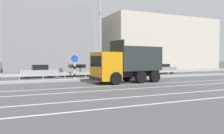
# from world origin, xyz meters

# --- Properties ---
(ground_plane) EXTENTS (320.00, 320.00, 0.00)m
(ground_plane) POSITION_xyz_m (0.00, 0.00, 0.00)
(ground_plane) COLOR #4C4C4F
(lane_strip_0) EXTENTS (65.05, 0.16, 0.01)m
(lane_strip_0) POSITION_xyz_m (1.61, -3.18, 0.00)
(lane_strip_0) COLOR silver
(lane_strip_0) RESTS_ON ground_plane
(lane_strip_1) EXTENTS (65.05, 0.16, 0.01)m
(lane_strip_1) POSITION_xyz_m (1.61, -5.26, 0.00)
(lane_strip_1) COLOR silver
(lane_strip_1) RESTS_ON ground_plane
(lane_strip_2) EXTENTS (65.05, 0.16, 0.01)m
(lane_strip_2) POSITION_xyz_m (1.61, -8.17, 0.00)
(lane_strip_2) COLOR silver
(lane_strip_2) RESTS_ON ground_plane
(lane_strip_3) EXTENTS (65.05, 0.16, 0.01)m
(lane_strip_3) POSITION_xyz_m (1.61, -10.21, 0.00)
(lane_strip_3) COLOR silver
(lane_strip_3) RESTS_ON ground_plane
(median_island) EXTENTS (35.78, 1.10, 0.18)m
(median_island) POSITION_xyz_m (0.00, 1.84, 0.09)
(median_island) COLOR gray
(median_island) RESTS_ON ground_plane
(median_guardrail) EXTENTS (65.05, 0.09, 0.78)m
(median_guardrail) POSITION_xyz_m (0.00, 2.80, 0.57)
(median_guardrail) COLOR #9EA0A5
(median_guardrail) RESTS_ON ground_plane
(dump_truck) EXTENTS (6.49, 3.12, 3.69)m
(dump_truck) POSITION_xyz_m (0.78, -1.46, 1.35)
(dump_truck) COLOR orange
(dump_truck) RESTS_ON ground_plane
(median_road_sign) EXTENTS (0.79, 0.16, 2.50)m
(median_road_sign) POSITION_xyz_m (-2.39, 1.84, 1.34)
(median_road_sign) COLOR white
(median_road_sign) RESTS_ON ground_plane
(street_lamp_1) EXTENTS (0.70, 2.17, 8.95)m
(street_lamp_1) POSITION_xyz_m (0.25, 1.84, 4.96)
(street_lamp_1) COLOR #ADADB2
(street_lamp_1) RESTS_ON ground_plane
(parked_car_4) EXTENTS (4.00, 1.98, 1.45)m
(parked_car_4) POSITION_xyz_m (-5.20, 6.88, 0.72)
(parked_car_4) COLOR #A3A3A8
(parked_car_4) RESTS_ON ground_plane
(parked_car_5) EXTENTS (4.12, 2.07, 1.44)m
(parked_car_5) POSITION_xyz_m (-0.68, 7.25, 0.74)
(parked_car_5) COLOR gray
(parked_car_5) RESTS_ON ground_plane
(parked_car_6) EXTENTS (4.38, 2.04, 1.50)m
(parked_car_6) POSITION_xyz_m (5.39, 6.83, 0.75)
(parked_car_6) COLOR #B27A14
(parked_car_6) RESTS_ON ground_plane
(parked_car_7) EXTENTS (4.16, 2.01, 1.38)m
(parked_car_7) POSITION_xyz_m (11.52, 7.16, 0.71)
(parked_car_7) COLOR gray
(parked_car_7) RESTS_ON ground_plane
(background_building_1) EXTENTS (14.16, 8.02, 11.30)m
(background_building_1) POSITION_xyz_m (-2.35, 21.56, 5.65)
(background_building_1) COLOR gray
(background_building_1) RESTS_ON ground_plane
(background_building_2) EXTENTS (23.32, 9.29, 10.48)m
(background_building_2) POSITION_xyz_m (20.54, 19.58, 5.24)
(background_building_2) COLOR beige
(background_building_2) RESTS_ON ground_plane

